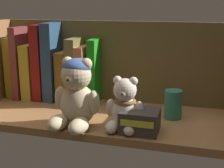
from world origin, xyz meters
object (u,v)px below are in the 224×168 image
object	(u,v)px
book_7	(87,73)
book_1	(25,62)
book_8	(96,71)
book_4	(55,61)
pillar_candle	(173,104)
book_5	(66,75)
teddy_bear_larger	(76,94)
book_2	(34,70)
book_6	(77,69)
teddy_bear_smaller	(125,107)
book_3	(44,61)
book_0	(17,66)
small_product_box	(140,121)

from	to	relation	value
book_7	book_1	bearing A→B (deg)	180.00
book_7	book_8	world-z (taller)	book_8
book_4	pillar_candle	world-z (taller)	book_4
book_5	teddy_bear_larger	world-z (taller)	teddy_bear_larger
book_7	teddy_bear_larger	xyz separation A→B (cm)	(4.83, -20.54, -0.55)
book_2	pillar_candle	size ratio (longest dim) A/B	2.27
book_2	teddy_bear_larger	world-z (taller)	same
book_6	teddy_bear_larger	xyz separation A→B (cm)	(8.09, -20.54, -1.68)
teddy_bear_smaller	pillar_candle	world-z (taller)	teddy_bear_smaller
book_2	book_7	world-z (taller)	book_7
book_3	book_5	world-z (taller)	book_3
book_1	book_6	size ratio (longest dim) A/B	1.15
book_5	book_8	distance (cm)	10.09
book_6	book_8	distance (cm)	6.26
book_0	book_8	distance (cm)	27.32
book_3	teddy_bear_larger	size ratio (longest dim) A/B	1.37
book_6	pillar_candle	size ratio (longest dim) A/B	2.58
pillar_candle	book_5	bearing A→B (deg)	166.17
book_1	small_product_box	size ratio (longest dim) A/B	2.52
teddy_bear_smaller	teddy_bear_larger	bearing A→B (deg)	-173.32
pillar_candle	small_product_box	world-z (taller)	pillar_candle
pillar_candle	book_6	bearing A→B (deg)	164.62
book_5	pillar_candle	xyz separation A→B (cm)	(34.42, -8.47, -3.88)
book_3	teddy_bear_larger	distance (cm)	28.37
book_3	book_6	world-z (taller)	book_3
book_7	teddy_bear_smaller	size ratio (longest dim) A/B	1.34
book_7	teddy_bear_smaller	world-z (taller)	book_7
book_8	teddy_bear_larger	size ratio (longest dim) A/B	1.13
book_1	book_6	xyz separation A→B (cm)	(18.07, 0.00, -1.53)
teddy_bear_larger	small_product_box	bearing A→B (deg)	2.40
teddy_bear_larger	small_product_box	size ratio (longest dim) A/B	1.91
book_0	book_5	world-z (taller)	book_0
book_5	book_6	size ratio (longest dim) A/B	0.78
teddy_bear_larger	book_7	bearing A→B (deg)	103.24
book_4	teddy_bear_smaller	xyz separation A→B (cm)	(27.48, -19.15, -6.55)
book_6	small_product_box	world-z (taller)	book_6
book_2	book_8	distance (cm)	21.08
book_7	book_8	bearing A→B (deg)	0.00
teddy_bear_larger	small_product_box	world-z (taller)	teddy_bear_larger
book_1	book_6	distance (cm)	18.14
book_1	pillar_candle	bearing A→B (deg)	-9.84
book_1	book_7	size ratio (longest dim) A/B	1.30
book_6	teddy_bear_smaller	world-z (taller)	book_6
book_0	small_product_box	world-z (taller)	book_0
book_4	book_7	distance (cm)	11.22
book_4	book_2	bearing A→B (deg)	-180.00
book_0	teddy_bear_smaller	size ratio (longest dim) A/B	1.49
book_2	teddy_bear_larger	xyz separation A→B (cm)	(22.88, -20.54, -0.49)
book_0	book_6	distance (cm)	21.06
book_0	book_1	bearing A→B (deg)	0.00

